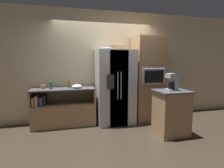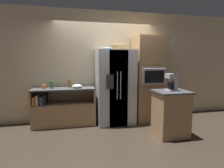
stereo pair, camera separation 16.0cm
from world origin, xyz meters
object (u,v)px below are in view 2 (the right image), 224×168
(fruit_bowl, at_px, (108,49))
(mixing_bowl, at_px, (77,86))
(refrigerator, at_px, (115,87))
(bottle_tall, at_px, (70,83))
(wicker_basket, at_px, (119,47))
(bottle_short, at_px, (51,84))
(mug, at_px, (44,87))
(coffee_maker, at_px, (173,81))
(wall_oven, at_px, (148,79))

(fruit_bowl, distance_m, mixing_bowl, 1.15)
(refrigerator, xyz_separation_m, bottle_tall, (-1.09, 0.16, 0.12))
(wicker_basket, relative_size, bottle_short, 1.67)
(refrigerator, bearing_deg, wicker_basket, 38.52)
(refrigerator, height_order, bottle_short, refrigerator)
(bottle_short, xyz_separation_m, mixing_bowl, (0.58, -0.03, -0.06))
(wicker_basket, distance_m, bottle_tall, 1.47)
(bottle_tall, xyz_separation_m, mug, (-0.59, -0.03, -0.07))
(refrigerator, xyz_separation_m, wicker_basket, (0.11, 0.08, 0.97))
(fruit_bowl, height_order, coffee_maker, fruit_bowl)
(wall_oven, relative_size, fruit_bowl, 8.06)
(wicker_basket, bearing_deg, mug, 178.55)
(mixing_bowl, bearing_deg, wicker_basket, 2.26)
(refrigerator, relative_size, mixing_bowl, 7.71)
(bottle_tall, xyz_separation_m, mixing_bowl, (0.17, -0.11, -0.07))
(coffee_maker, bearing_deg, bottle_short, 157.06)
(fruit_bowl, distance_m, coffee_maker, 1.66)
(mug, distance_m, coffee_maker, 2.88)
(wall_oven, distance_m, mixing_bowl, 1.80)
(mixing_bowl, height_order, coffee_maker, coffee_maker)
(refrigerator, xyz_separation_m, coffee_maker, (0.97, -0.97, 0.23))
(refrigerator, relative_size, bottle_short, 7.50)
(mug, bearing_deg, fruit_bowl, -5.13)
(wall_oven, bearing_deg, refrigerator, -177.71)
(wall_oven, distance_m, bottle_short, 2.38)
(bottle_tall, xyz_separation_m, coffee_maker, (2.06, -1.13, 0.11))
(bottle_tall, height_order, coffee_maker, coffee_maker)
(mug, relative_size, coffee_maker, 0.36)
(mixing_bowl, bearing_deg, bottle_short, 177.07)
(fruit_bowl, relative_size, bottle_short, 1.11)
(bottle_tall, xyz_separation_m, bottle_short, (-0.41, -0.09, -0.01))
(fruit_bowl, relative_size, bottle_tall, 1.02)
(wicker_basket, height_order, fruit_bowl, wicker_basket)
(fruit_bowl, bearing_deg, refrigerator, 1.73)
(wall_oven, relative_size, coffee_maker, 6.23)
(refrigerator, distance_m, bottle_tall, 1.11)
(refrigerator, relative_size, wicker_basket, 4.49)
(wall_oven, xyz_separation_m, mug, (-2.56, 0.09, -0.13))
(wicker_basket, bearing_deg, fruit_bowl, -162.65)
(coffee_maker, bearing_deg, mixing_bowl, 151.71)
(refrigerator, bearing_deg, wall_oven, 2.29)
(bottle_tall, relative_size, mug, 2.12)
(mug, height_order, coffee_maker, coffee_maker)
(bottle_short, bearing_deg, coffee_maker, -22.94)
(bottle_tall, height_order, mixing_bowl, bottle_tall)
(wall_oven, relative_size, wicker_basket, 5.36)
(wall_oven, height_order, mixing_bowl, wall_oven)
(bottle_short, bearing_deg, wall_oven, -0.92)
(bottle_tall, bearing_deg, wicker_basket, -3.56)
(bottle_short, distance_m, coffee_maker, 2.68)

